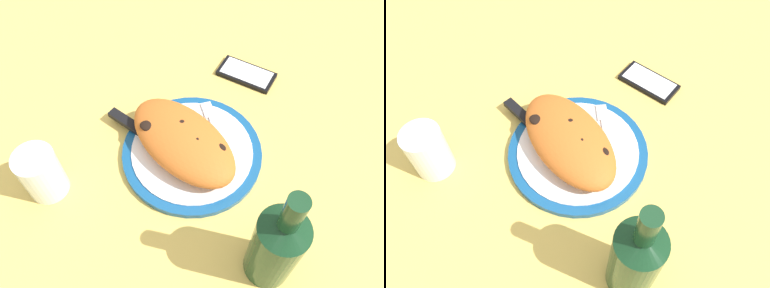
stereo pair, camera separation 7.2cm
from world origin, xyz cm
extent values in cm
cube|color=#DBB756|center=(0.00, 0.00, -1.50)|extent=(150.00, 150.00, 3.00)
cylinder|color=navy|center=(0.00, 0.00, 0.67)|extent=(27.40, 27.40, 1.34)
cylinder|color=white|center=(0.00, 0.00, 1.49)|extent=(23.77, 23.77, 0.30)
ellipsoid|color=#C16023|center=(0.90, 1.46, 4.61)|extent=(27.04, 18.55, 5.94)
ellipsoid|color=black|center=(6.00, 6.14, 6.40)|extent=(4.00, 4.01, 1.12)
ellipsoid|color=black|center=(-4.73, -3.29, 6.33)|extent=(2.66, 2.35, 0.77)
ellipsoid|color=black|center=(-1.55, -0.21, 7.04)|extent=(2.86, 2.39, 0.88)
ellipsoid|color=black|center=(2.94, 0.70, 7.07)|extent=(3.47, 3.47, 0.87)
cube|color=silver|center=(-0.96, -5.72, 1.84)|extent=(12.04, 3.80, 0.40)
cube|color=silver|center=(6.89, -7.66, 1.84)|extent=(4.41, 3.10, 0.40)
cube|color=silver|center=(1.71, 3.96, 1.84)|extent=(11.87, 6.39, 0.40)
cube|color=black|center=(11.63, 8.31, 2.24)|extent=(9.42, 5.61, 1.20)
cube|color=black|center=(12.52, -21.20, 0.50)|extent=(14.05, 12.04, 1.00)
cube|color=white|center=(12.52, -21.20, 1.08)|extent=(12.26, 10.43, 0.16)
cylinder|color=silver|center=(6.57, 26.85, 5.22)|extent=(7.30, 7.30, 10.44)
cylinder|color=silver|center=(6.57, 26.85, 2.10)|extent=(6.72, 6.72, 3.80)
cylinder|color=#14381E|center=(-25.28, -0.43, 8.10)|extent=(7.60, 7.60, 16.21)
cone|color=#14381E|center=(-25.28, -0.43, 17.16)|extent=(7.60, 7.60, 1.90)
cylinder|color=#14381E|center=(-25.28, -0.43, 21.45)|extent=(2.89, 2.89, 6.68)
camera|label=1|loc=(-36.21, 20.23, 65.53)|focal=36.57mm
camera|label=2|loc=(-39.18, 13.62, 65.53)|focal=36.57mm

